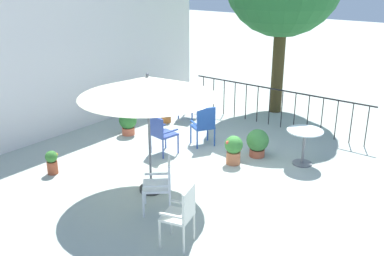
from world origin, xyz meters
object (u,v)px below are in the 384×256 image
patio_chair_3 (162,182)px  potted_plant_1 (258,142)px  cafe_table_0 (304,141)px  patio_chair_0 (161,132)px  patio_umbrella_0 (148,87)px  patio_chair_1 (187,101)px  patio_chair_4 (182,212)px  potted_plant_0 (128,122)px  potted_plant_3 (166,114)px  potted_plant_2 (52,161)px  patio_chair_2 (204,124)px  potted_plant_4 (234,148)px

patio_chair_3 → potted_plant_1: 3.06m
cafe_table_0 → patio_chair_0: 3.11m
patio_umbrella_0 → patio_chair_1: 4.58m
patio_chair_4 → potted_plant_0: bearing=55.1°
potted_plant_0 → potted_plant_1: potted_plant_1 is taller
patio_chair_3 → potted_plant_3: bearing=40.2°
patio_chair_0 → potted_plant_0: size_ratio=1.52×
potted_plant_0 → patio_umbrella_0: bearing=-126.4°
patio_chair_1 → patio_umbrella_0: bearing=-150.5°
potted_plant_1 → patio_umbrella_0: bearing=164.3°
patio_chair_0 → cafe_table_0: bearing=-62.0°
patio_umbrella_0 → cafe_table_0: (2.89, -1.73, -1.48)m
patio_chair_1 → potted_plant_2: patio_chair_1 is taller
potted_plant_0 → patio_chair_4: bearing=-124.9°
patio_chair_0 → potted_plant_0: 1.57m
patio_umbrella_0 → patio_chair_3: patio_umbrella_0 is taller
cafe_table_0 → patio_chair_2: size_ratio=0.80×
potted_plant_1 → potted_plant_3: size_ratio=1.44×
patio_chair_4 → potted_plant_1: bearing=12.5°
patio_chair_2 → potted_plant_2: 3.49m
patio_umbrella_0 → potted_plant_0: 3.55m
patio_chair_0 → patio_chair_1: patio_chair_0 is taller
cafe_table_0 → patio_chair_0: (-1.46, 2.74, -0.01)m
patio_chair_4 → patio_chair_2: bearing=31.8°
patio_umbrella_0 → patio_chair_4: patio_umbrella_0 is taller
cafe_table_0 → potted_plant_4: bearing=127.2°
patio_chair_3 → patio_chair_1: bearing=33.6°
patio_chair_2 → potted_plant_4: patio_chair_2 is taller
potted_plant_4 → patio_chair_1: bearing=56.5°
potted_plant_3 → potted_plant_4: bearing=-111.8°
patio_chair_4 → potted_plant_4: patio_chair_4 is taller
potted_plant_1 → potted_plant_3: potted_plant_1 is taller
potted_plant_0 → potted_plant_3: size_ratio=1.38×
patio_umbrella_0 → cafe_table_0: 3.68m
patio_umbrella_0 → potted_plant_4: patio_umbrella_0 is taller
cafe_table_0 → patio_chair_0: size_ratio=0.85×
cafe_table_0 → patio_chair_2: bearing=101.6°
patio_chair_0 → patio_umbrella_0: bearing=-144.7°
patio_chair_3 → potted_plant_2: size_ratio=1.87×
patio_chair_2 → patio_chair_4: 4.00m
patio_chair_1 → patio_chair_4: size_ratio=0.92×
potted_plant_4 → patio_chair_2: bearing=68.7°
patio_chair_3 → potted_plant_3: 4.67m
patio_chair_1 → patio_chair_4: 6.02m
patio_chair_1 → potted_plant_1: size_ratio=1.42×
potted_plant_2 → cafe_table_0: bearing=-47.0°
potted_plant_2 → potted_plant_4: 3.77m
patio_umbrella_0 → patio_chair_0: (1.43, 1.01, -1.48)m
potted_plant_3 → patio_chair_2: bearing=-112.1°
cafe_table_0 → patio_chair_4: size_ratio=0.80×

